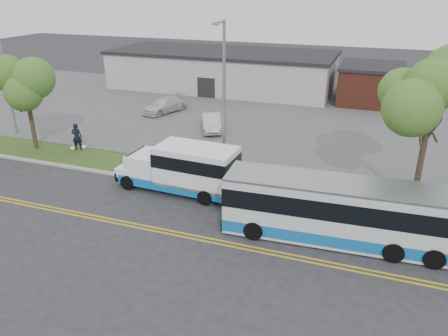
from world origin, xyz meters
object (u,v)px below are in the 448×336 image
at_px(tree_east, 433,96).
at_px(streetlight_far, 6,80).
at_px(transit_bus, 338,211).
at_px(pedestrian, 77,137).
at_px(tree_west, 24,81).
at_px(streetlight_near, 224,99).
at_px(parked_car_b, 165,105).
at_px(shuttle_bus, 185,167).
at_px(parked_car_a, 211,122).

distance_m(tree_east, streetlight_far, 30.15).
distance_m(transit_bus, pedestrian, 20.09).
distance_m(tree_east, tree_west, 26.02).
bearing_deg(tree_east, pedestrian, 177.49).
bearing_deg(transit_bus, tree_east, 49.96).
xyz_separation_m(streetlight_near, streetlight_far, (-19.00, 2.69, -0.76)).
xyz_separation_m(streetlight_near, parked_car_b, (-10.51, 12.57, -4.44)).
height_order(streetlight_near, shuttle_bus, streetlight_near).
bearing_deg(streetlight_far, transit_bus, -15.30).
distance_m(tree_east, pedestrian, 23.43).
xyz_separation_m(transit_bus, parked_car_a, (-11.74, 13.53, -0.72)).
bearing_deg(parked_car_b, tree_west, -90.35).
distance_m(streetlight_near, shuttle_bus, 4.57).
distance_m(streetlight_near, parked_car_b, 16.97).
xyz_separation_m(tree_east, pedestrian, (-22.84, 1.00, -5.10)).
xyz_separation_m(streetlight_near, transit_bus, (7.38, -4.53, -3.72)).
height_order(tree_east, pedestrian, tree_east).
bearing_deg(shuttle_bus, streetlight_near, 56.48).
xyz_separation_m(streetlight_far, parked_car_a, (14.64, 6.31, -3.68)).
xyz_separation_m(tree_west, streetlight_far, (-4.00, 2.22, -0.65)).
xyz_separation_m(shuttle_bus, transit_bus, (8.97, -2.37, -0.01)).
bearing_deg(transit_bus, pedestrian, 160.18).
bearing_deg(shuttle_bus, transit_bus, -11.96).
bearing_deg(transit_bus, tree_west, 164.38).
distance_m(tree_east, streetlight_near, 11.05).
distance_m(shuttle_bus, transit_bus, 9.28).
xyz_separation_m(tree_west, parked_car_a, (10.64, 8.52, -4.33)).
height_order(tree_east, streetlight_far, tree_east).
relative_size(shuttle_bus, parked_car_b, 1.59).
relative_size(tree_west, parked_car_a, 1.64).
xyz_separation_m(streetlight_far, pedestrian, (7.16, -1.42, -3.37)).
height_order(tree_west, pedestrian, tree_west).
height_order(tree_east, transit_bus, tree_east).
relative_size(tree_east, transit_bus, 0.76).
xyz_separation_m(tree_east, parked_car_b, (-21.51, 12.30, -5.41)).
height_order(shuttle_bus, parked_car_b, shuttle_bus).
height_order(tree_west, parked_car_a, tree_west).
xyz_separation_m(parked_car_a, parked_car_b, (-6.15, 3.57, 0.00)).
bearing_deg(tree_east, parked_car_b, 150.24).
bearing_deg(streetlight_near, tree_east, 1.42).
xyz_separation_m(shuttle_bus, parked_car_a, (-2.77, 11.16, -0.74)).
height_order(streetlight_far, parked_car_b, streetlight_far).
bearing_deg(parked_car_a, streetlight_far, 178.47).
relative_size(tree_west, shuttle_bus, 0.91).
bearing_deg(streetlight_near, parked_car_a, 115.85).
relative_size(pedestrian, parked_car_b, 0.42).
relative_size(tree_east, parked_car_a, 1.98).
height_order(shuttle_bus, pedestrian, shuttle_bus).
height_order(pedestrian, parked_car_b, pedestrian).
relative_size(shuttle_bus, parked_car_a, 1.80).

